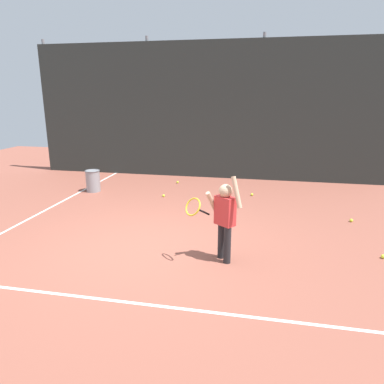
# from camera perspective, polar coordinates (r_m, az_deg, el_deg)

# --- Properties ---
(ground_plane) EXTENTS (20.00, 20.00, 0.00)m
(ground_plane) POSITION_cam_1_polar(r_m,az_deg,el_deg) (6.11, -6.94, -8.50)
(ground_plane) COLOR brown
(court_line_baseline) EXTENTS (9.00, 0.05, 0.00)m
(court_line_baseline) POSITION_cam_1_polar(r_m,az_deg,el_deg) (4.74, -13.58, -16.44)
(court_line_baseline) COLOR white
(court_line_baseline) RESTS_ON ground
(court_line_sideline) EXTENTS (0.05, 9.00, 0.00)m
(court_line_sideline) POSITION_cam_1_polar(r_m,az_deg,el_deg) (8.20, -23.76, -3.42)
(court_line_sideline) COLOR white
(court_line_sideline) RESTS_ON ground
(back_fence_windscreen) EXTENTS (10.35, 0.08, 3.94)m
(back_fence_windscreen) POSITION_cam_1_polar(r_m,az_deg,el_deg) (10.71, 1.76, 12.78)
(back_fence_windscreen) COLOR #282D2B
(back_fence_windscreen) RESTS_ON ground
(fence_post_0) EXTENTS (0.09, 0.09, 4.09)m
(fence_post_0) POSITION_cam_1_polar(r_m,az_deg,el_deg) (12.63, -21.83, 12.46)
(fence_post_0) COLOR slate
(fence_post_0) RESTS_ON ground
(fence_post_1) EXTENTS (0.09, 0.09, 4.09)m
(fence_post_1) POSITION_cam_1_polar(r_m,az_deg,el_deg) (11.18, -6.90, 13.17)
(fence_post_1) COLOR slate
(fence_post_1) RESTS_ON ground
(fence_post_2) EXTENTS (0.09, 0.09, 4.09)m
(fence_post_2) POSITION_cam_1_polar(r_m,az_deg,el_deg) (10.62, 11.00, 12.89)
(fence_post_2) COLOR slate
(fence_post_2) RESTS_ON ground
(tennis_player) EXTENTS (0.89, 0.51, 1.35)m
(tennis_player) POSITION_cam_1_polar(r_m,az_deg,el_deg) (5.31, 5.09, -3.77)
(tennis_player) COLOR #232326
(tennis_player) RESTS_ON ground
(ball_hopper) EXTENTS (0.38, 0.38, 0.56)m
(ball_hopper) POSITION_cam_1_polar(r_m,az_deg,el_deg) (9.62, -15.60, 1.78)
(ball_hopper) COLOR gray
(ball_hopper) RESTS_ON ground
(tennis_ball_0) EXTENTS (0.07, 0.07, 0.07)m
(tennis_ball_0) POSITION_cam_1_polar(r_m,az_deg,el_deg) (8.84, -4.59, -0.59)
(tennis_ball_0) COLOR #CCE033
(tennis_ball_0) RESTS_ON ground
(tennis_ball_1) EXTENTS (0.07, 0.07, 0.07)m
(tennis_ball_1) POSITION_cam_1_polar(r_m,az_deg,el_deg) (6.35, 28.33, -9.09)
(tennis_ball_1) COLOR #CCE033
(tennis_ball_1) RESTS_ON ground
(tennis_ball_3) EXTENTS (0.07, 0.07, 0.07)m
(tennis_ball_3) POSITION_cam_1_polar(r_m,az_deg,el_deg) (9.04, 9.59, -0.40)
(tennis_ball_3) COLOR #CCE033
(tennis_ball_3) RESTS_ON ground
(tennis_ball_4) EXTENTS (0.07, 0.07, 0.07)m
(tennis_ball_4) POSITION_cam_1_polar(r_m,az_deg,el_deg) (10.17, -2.33, 1.59)
(tennis_ball_4) COLOR #CCE033
(tennis_ball_4) RESTS_ON ground
(tennis_ball_6) EXTENTS (0.07, 0.07, 0.07)m
(tennis_ball_6) POSITION_cam_1_polar(r_m,az_deg,el_deg) (7.80, 24.18, -4.17)
(tennis_ball_6) COLOR #CCE033
(tennis_ball_6) RESTS_ON ground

